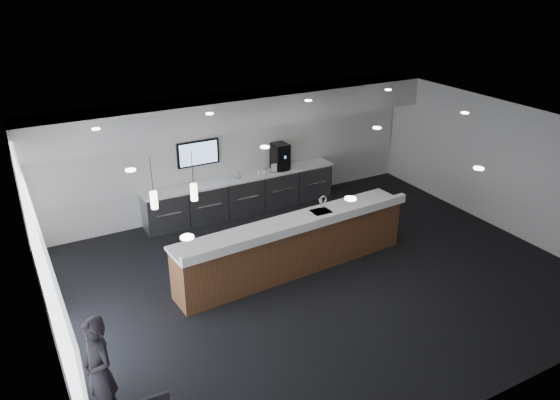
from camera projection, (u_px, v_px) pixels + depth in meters
ground at (319, 278)px, 11.03m from camera, size 10.00×10.00×0.00m
ceiling at (324, 135)px, 9.81m from camera, size 10.00×8.00×0.02m
back_wall at (235, 152)px, 13.63m from camera, size 10.00×0.02×3.00m
left_wall at (42, 278)px, 8.22m from camera, size 0.02×8.00×3.00m
right_wall at (503, 167)px, 12.62m from camera, size 0.02×8.00×3.00m
soffit_bulkhead at (241, 110)px, 12.80m from camera, size 10.00×0.90×0.70m
alcove_panel at (235, 148)px, 13.56m from camera, size 9.80×0.06×1.40m
window_blinds_wall at (45, 277)px, 8.24m from camera, size 0.04×7.36×2.55m
back_credenza at (242, 194)px, 13.75m from camera, size 5.06×0.66×0.95m
wall_tv at (198, 153)px, 13.05m from camera, size 1.05×0.08×0.62m
pendant_left at (185, 183)px, 9.70m from camera, size 0.12×0.12×0.30m
pendant_right at (146, 191)px, 9.39m from camera, size 0.12×0.12×0.30m
ceiling_can_lights at (324, 137)px, 9.83m from camera, size 7.00×5.00×0.02m
service_counter at (294, 245)px, 11.10m from camera, size 5.22×1.17×1.49m
coffee_machine at (280, 156)px, 13.94m from camera, size 0.39×0.52×0.67m
info_sign_left at (239, 174)px, 13.42m from camera, size 0.15×0.06×0.21m
info_sign_right at (274, 168)px, 13.80m from camera, size 0.17×0.04×0.23m
lounge_guest at (99, 371)px, 7.35m from camera, size 0.57×0.70×1.64m
cup_0 at (293, 167)px, 14.09m from camera, size 0.10×0.10×0.09m
cup_1 at (288, 167)px, 14.03m from camera, size 0.13×0.13×0.09m
cup_2 at (283, 168)px, 13.97m from camera, size 0.12×0.12×0.09m
cup_3 at (278, 169)px, 13.91m from camera, size 0.12×0.12×0.09m
cup_4 at (274, 170)px, 13.84m from camera, size 0.13×0.13×0.09m
cup_5 at (269, 171)px, 13.78m from camera, size 0.10×0.10×0.09m
cup_6 at (264, 172)px, 13.72m from camera, size 0.14×0.14×0.09m
cup_7 at (259, 173)px, 13.66m from camera, size 0.11×0.11×0.09m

